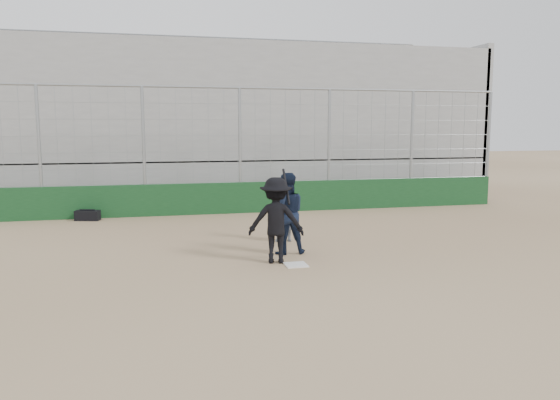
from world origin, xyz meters
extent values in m
plane|color=#7E6344|center=(0.00, 0.00, 0.00)|extent=(90.00, 90.00, 0.00)
cube|color=white|center=(0.00, 0.00, 0.01)|extent=(0.44, 0.44, 0.02)
cube|color=#123919|center=(0.00, 7.00, 0.50)|extent=(18.00, 0.25, 1.00)
cylinder|color=gray|center=(0.00, 7.00, 2.00)|extent=(0.10, 0.10, 4.00)
cylinder|color=gray|center=(9.00, 7.00, 2.00)|extent=(0.10, 0.10, 4.00)
cylinder|color=gray|center=(0.00, 7.00, 4.00)|extent=(18.00, 0.07, 0.07)
cube|color=gray|center=(0.00, 11.95, 0.80)|extent=(20.00, 6.70, 1.60)
cube|color=gray|center=(0.00, 11.95, 3.70)|extent=(20.00, 6.70, 4.20)
cube|color=gray|center=(10.00, 11.95, 2.90)|extent=(0.25, 6.70, 6.10)
cylinder|color=gray|center=(0.00, 15.10, 6.80)|extent=(20.00, 0.06, 0.06)
imported|color=black|center=(-0.33, 0.34, 0.88)|extent=(1.26, 0.91, 1.76)
cylinder|color=black|center=(-0.08, 0.49, 1.56)|extent=(0.07, 0.57, 0.71)
imported|color=black|center=(0.05, 1.01, 0.59)|extent=(0.87, 0.68, 1.17)
sphere|color=maroon|center=(0.05, 1.01, 1.07)|extent=(0.28, 0.28, 0.28)
imported|color=#4E5663|center=(0.28, 2.31, 0.73)|extent=(0.61, 0.42, 1.45)
cube|color=black|center=(-4.69, 6.57, 0.15)|extent=(0.76, 0.49, 0.30)
cylinder|color=black|center=(-4.69, 6.57, 0.32)|extent=(0.45, 0.17, 0.04)
camera|label=1|loc=(-2.78, -10.38, 2.78)|focal=35.00mm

